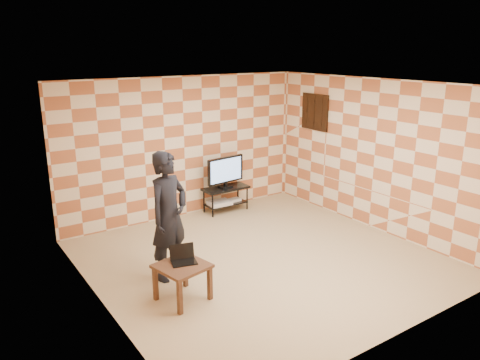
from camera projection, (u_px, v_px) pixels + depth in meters
The scene contains 14 objects.
floor at pixel (261, 259), 7.36m from camera, with size 5.00×5.00×0.00m, color tan.
wall_back at pixel (184, 147), 8.97m from camera, with size 5.00×0.02×2.70m, color beige.
wall_front at pixel (403, 228), 5.00m from camera, with size 5.00×0.02×2.70m, color beige.
wall_left at pixel (97, 208), 5.63m from camera, with size 0.02×5.00×2.70m, color beige.
wall_right at pixel (375, 155), 8.34m from camera, with size 0.02×5.00×2.70m, color beige.
ceiling at pixel (264, 84), 6.61m from camera, with size 5.00×5.00×0.02m, color white.
wall_art at pixel (315, 112), 9.39m from camera, with size 0.04×0.72×0.72m.
tv_stand at pixel (226, 194), 9.41m from camera, with size 0.93×0.42×0.50m.
tv at pixel (226, 171), 9.27m from camera, with size 0.86×0.19×0.62m.
dvd_player at pixel (220, 203), 9.33m from camera, with size 0.44×0.32×0.07m, color silver.
game_console at pixel (235, 200), 9.56m from camera, with size 0.23×0.17×0.05m, color silver.
side_table at pixel (182, 271), 6.07m from camera, with size 0.71×0.71×0.50m.
laptop at pixel (183, 258), 6.13m from camera, with size 0.38×0.33×0.22m.
person at pixel (169, 216), 6.56m from camera, with size 0.68×0.44×1.85m, color black.
Camera 1 is at (-4.07, -5.37, 3.22)m, focal length 35.00 mm.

